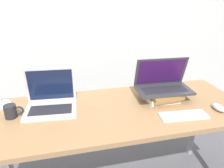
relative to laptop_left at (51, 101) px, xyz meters
name	(u,v)px	position (x,y,z in m)	size (l,w,h in m)	color
wall_back	(86,2)	(0.42, 1.30, 0.56)	(8.00, 0.05, 2.70)	silver
desk	(118,119)	(0.42, -0.11, -0.13)	(1.72, 0.67, 0.74)	#9E754C
laptop_left	(51,101)	(0.00, 0.00, 0.00)	(0.34, 0.27, 0.26)	silver
book_stack	(161,95)	(0.75, -0.04, -0.02)	(0.23, 0.25, 0.07)	white
laptop_on_books	(163,84)	(0.77, -0.03, 0.06)	(0.38, 0.24, 0.22)	#333338
wireless_keyboard	(184,116)	(0.79, -0.30, -0.05)	(0.30, 0.13, 0.01)	silver
mouse	(218,107)	(1.05, -0.28, -0.03)	(0.06, 0.11, 0.04)	#B2B2B7
mug	(11,111)	(-0.23, -0.06, -0.01)	(0.11, 0.07, 0.08)	#232328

